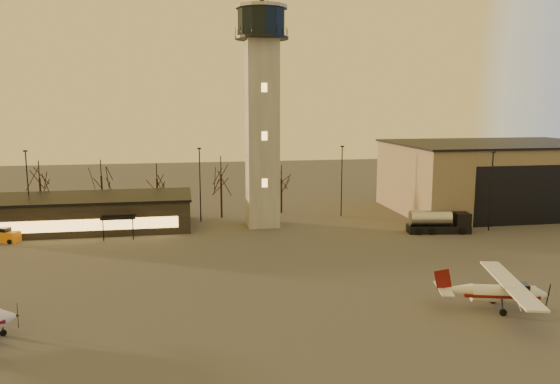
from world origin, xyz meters
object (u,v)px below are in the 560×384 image
(hangar, at_px, (496,177))
(fuel_truck, at_px, (438,224))
(terminal, at_px, (92,212))
(service_cart, at_px, (7,236))
(cessna_front, at_px, (504,296))
(control_tower, at_px, (262,101))

(hangar, height_order, fuel_truck, hangar)
(hangar, relative_size, fuel_truck, 3.85)
(terminal, xyz_separation_m, service_cart, (-8.77, -5.31, -1.50))
(fuel_truck, relative_size, service_cart, 2.57)
(cessna_front, relative_size, fuel_truck, 1.47)
(control_tower, xyz_separation_m, fuel_truck, (21.10, -7.92, -15.20))
(terminal, distance_m, cessna_front, 50.43)
(hangar, height_order, cessna_front, hangar)
(hangar, xyz_separation_m, fuel_truck, (-14.90, -11.90, -4.03))
(service_cart, bearing_deg, cessna_front, -8.69)
(hangar, distance_m, terminal, 58.11)
(terminal, distance_m, service_cart, 10.36)
(cessna_front, xyz_separation_m, service_cart, (-45.14, 29.62, -0.44))
(hangar, xyz_separation_m, cessna_front, (-21.63, -36.92, -4.05))
(cessna_front, height_order, fuel_truck, cessna_front)
(control_tower, relative_size, service_cart, 10.53)
(terminal, height_order, cessna_front, terminal)
(cessna_front, xyz_separation_m, fuel_truck, (6.73, 25.02, 0.02))
(control_tower, distance_m, hangar, 37.90)
(fuel_truck, bearing_deg, service_cart, -176.15)
(fuel_truck, distance_m, service_cart, 52.08)
(control_tower, bearing_deg, service_cart, -173.84)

